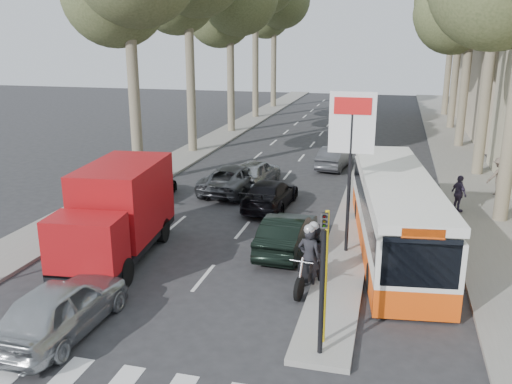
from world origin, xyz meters
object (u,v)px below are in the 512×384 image
at_px(silver_hatchback, 61,307).
at_px(dark_hatchback, 287,233).
at_px(motorcycle, 311,257).
at_px(red_truck, 118,211).
at_px(city_bus, 395,211).

relative_size(silver_hatchback, dark_hatchback, 1.06).
bearing_deg(dark_hatchback, motorcycle, 118.51).
distance_m(red_truck, motorcycle, 6.70).
bearing_deg(city_bus, dark_hatchback, -171.32).
xyz_separation_m(silver_hatchback, motorcycle, (5.65, 4.34, 0.19)).
xyz_separation_m(dark_hatchback, city_bus, (3.60, 1.05, 0.77)).
bearing_deg(motorcycle, silver_hatchback, -134.52).
bearing_deg(city_bus, motorcycle, -131.60).
relative_size(dark_hatchback, red_truck, 0.67).
xyz_separation_m(silver_hatchback, red_truck, (-0.99, 4.91, 0.93)).
xyz_separation_m(red_truck, city_bus, (9.02, 2.95, -0.22)).
xyz_separation_m(dark_hatchback, motorcycle, (1.22, -2.48, 0.25)).
relative_size(silver_hatchback, motorcycle, 1.80).
xyz_separation_m(silver_hatchback, dark_hatchback, (4.44, 6.81, -0.06)).
relative_size(dark_hatchback, city_bus, 0.38).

